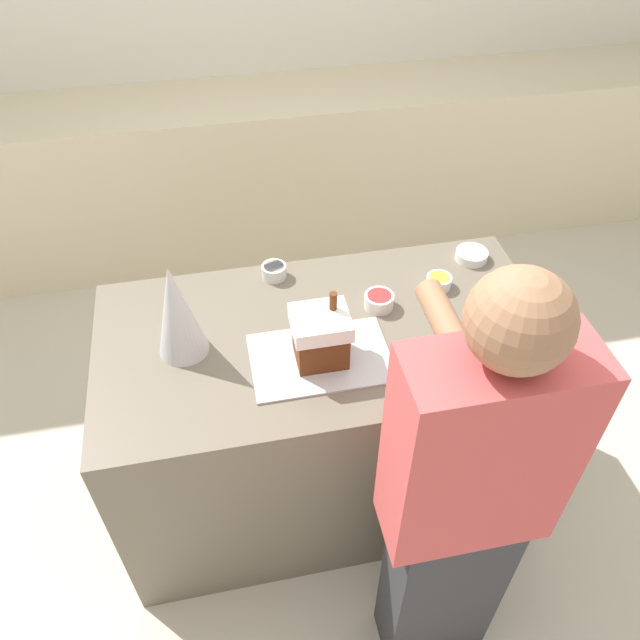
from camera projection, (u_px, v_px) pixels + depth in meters
ground_plane at (325, 479)px, 2.71m from camera, size 12.00×12.00×0.00m
wall_back at (245, 4)px, 3.35m from camera, size 8.00×0.05×2.60m
back_cabinet_block at (262, 172)px, 3.70m from camera, size 6.00×0.60×0.93m
kitchen_island at (326, 415)px, 2.40m from camera, size 1.54×0.80×0.90m
baking_tray at (321, 358)px, 2.00m from camera, size 0.45×0.30×0.01m
gingerbread_house at (321, 336)px, 1.93m from camera, size 0.18×0.16×0.24m
decorative_tree at (176, 311)px, 1.92m from camera, size 0.16×0.16×0.34m
candy_bowl_far_left at (439, 281)px, 2.25m from camera, size 0.09×0.09×0.04m
candy_bowl_far_right at (274, 271)px, 2.29m from camera, size 0.09×0.09×0.05m
candy_bowl_front_corner at (509, 290)px, 2.22m from camera, size 0.12×0.12×0.04m
candy_bowl_center_rear at (379, 300)px, 2.17m from camera, size 0.10×0.10×0.05m
candy_bowl_near_tray_right at (472, 255)px, 2.37m from camera, size 0.12×0.12×0.04m
mug at (501, 344)px, 1.98m from camera, size 0.10×0.10×0.10m
person at (462, 507)px, 1.67m from camera, size 0.44×0.54×1.66m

